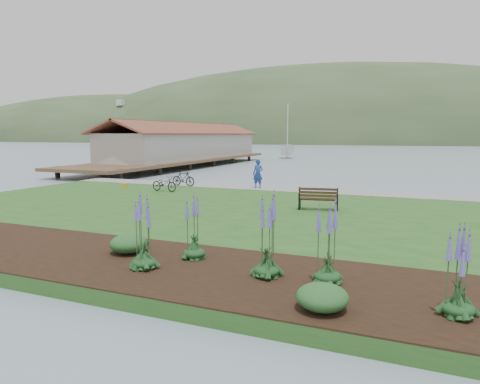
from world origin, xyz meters
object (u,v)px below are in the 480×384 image
(person, at_px, (258,171))
(bicycle_a, at_px, (164,184))
(park_bench, at_px, (318,198))
(sailboat, at_px, (287,158))

(person, bearing_deg, bicycle_a, -138.65)
(park_bench, height_order, person, person)
(sailboat, bearing_deg, bicycle_a, -98.16)
(person, height_order, bicycle_a, person)
(park_bench, distance_m, bicycle_a, 10.68)
(person, distance_m, bicycle_a, 6.11)
(person, bearing_deg, park_bench, -45.92)
(bicycle_a, bearing_deg, sailboat, 15.37)
(park_bench, xyz_separation_m, bicycle_a, (-10.28, 2.90, -0.07))
(sailboat, bearing_deg, park_bench, -86.95)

